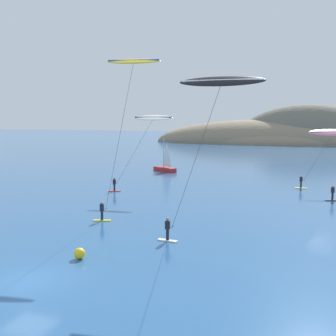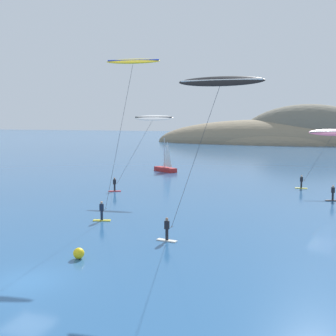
% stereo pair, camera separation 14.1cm
% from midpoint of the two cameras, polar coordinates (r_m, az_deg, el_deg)
% --- Properties ---
extents(ground_plane, '(600.00, 600.00, 0.00)m').
position_cam_midpoint_polar(ground_plane, '(24.57, -18.43, -14.40)').
color(ground_plane, '#285689').
extents(headland_island, '(86.80, 46.58, 29.01)m').
position_cam_midpoint_polar(headland_island, '(165.95, 15.33, 3.28)').
color(headland_island, '#84755B').
rests_on(headland_island, ground).
extents(sailboat_near, '(5.43, 4.18, 5.70)m').
position_cam_midpoint_polar(sailboat_near, '(71.36, -0.45, 0.07)').
color(sailboat_near, '#B22323').
rests_on(sailboat_near, ground).
extents(kitesurfer_yellow, '(5.93, 2.22, 13.77)m').
position_cam_midpoint_polar(kitesurfer_yellow, '(35.46, -5.05, 12.20)').
color(kitesurfer_yellow, yellow).
rests_on(kitesurfer_yellow, ground).
extents(kitesurfer_black, '(7.43, 1.29, 11.63)m').
position_cam_midpoint_polar(kitesurfer_black, '(28.61, 6.66, 9.77)').
color(kitesurfer_black, silver).
rests_on(kitesurfer_black, ground).
extents(kitesurfer_pink, '(7.48, 2.81, 7.59)m').
position_cam_midpoint_polar(kitesurfer_pink, '(56.32, 21.36, 4.07)').
color(kitesurfer_pink, yellow).
rests_on(kitesurfer_pink, ground).
extents(kitesurfer_white, '(8.03, 2.19, 9.30)m').
position_cam_midpoint_polar(kitesurfer_white, '(49.65, -2.37, 6.01)').
color(kitesurfer_white, red).
rests_on(kitesurfer_white, ground).
extents(marker_buoy, '(0.70, 0.70, 0.70)m').
position_cam_midpoint_polar(marker_buoy, '(27.37, -11.85, -11.24)').
color(marker_buoy, yellow).
rests_on(marker_buoy, ground).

